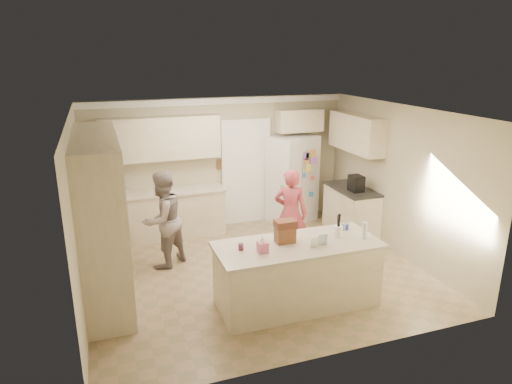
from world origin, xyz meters
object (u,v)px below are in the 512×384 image
object	(u,v)px
refrigerator	(292,179)
dollhouse_body	(285,235)
coffee_maker	(356,183)
teen_boy	(163,220)
utensil_crock	(338,231)
teen_girl	(290,213)
tissue_box	(263,247)
island_base	(297,275)

from	to	relation	value
refrigerator	dollhouse_body	size ratio (longest dim) A/B	6.92
refrigerator	coffee_maker	size ratio (longest dim) A/B	6.00
coffee_maker	teen_boy	bearing A→B (deg)	-179.18
refrigerator	dollhouse_body	distance (m)	3.38
dollhouse_body	teen_boy	xyz separation A→B (m)	(-1.42, 1.75, -0.22)
refrigerator	utensil_crock	size ratio (longest dim) A/B	12.00
dollhouse_body	teen_girl	size ratio (longest dim) A/B	0.17
tissue_box	teen_boy	distance (m)	2.21
island_base	utensil_crock	bearing A→B (deg)	4.40
utensil_crock	teen_girl	size ratio (longest dim) A/B	0.10
refrigerator	utensil_crock	distance (m)	3.17
coffee_maker	island_base	xyz separation A→B (m)	(-2.05, -1.90, -0.63)
tissue_box	teen_boy	size ratio (longest dim) A/B	0.09
refrigerator	island_base	bearing A→B (deg)	-133.72
coffee_maker	tissue_box	bearing A→B (deg)	-142.43
tissue_box	island_base	bearing A→B (deg)	10.30
island_base	tissue_box	xyz separation A→B (m)	(-0.55, -0.10, 0.56)
refrigerator	tissue_box	size ratio (longest dim) A/B	12.86
utensil_crock	island_base	bearing A→B (deg)	-175.60
island_base	teen_girl	bearing A→B (deg)	70.04
teen_boy	dollhouse_body	bearing A→B (deg)	93.50
dollhouse_body	tissue_box	bearing A→B (deg)	-153.43
coffee_maker	utensil_crock	xyz separation A→B (m)	(-1.40, -1.85, -0.07)
refrigerator	teen_girl	xyz separation A→B (m)	(-0.74, -1.63, -0.12)
refrigerator	teen_boy	xyz separation A→B (m)	(-2.87, -1.30, -0.09)
coffee_maker	tissue_box	distance (m)	3.28
utensil_crock	teen_boy	bearing A→B (deg)	141.05
teen_girl	island_base	bearing A→B (deg)	102.47
utensil_crock	refrigerator	bearing A→B (deg)	78.23
utensil_crock	teen_boy	size ratio (longest dim) A/B	0.09
utensil_crock	coffee_maker	bearing A→B (deg)	52.88
teen_girl	refrigerator	bearing A→B (deg)	-82.09
island_base	utensil_crock	xyz separation A→B (m)	(0.65, 0.05, 0.56)
coffee_maker	tissue_box	xyz separation A→B (m)	(-2.60, -2.00, -0.07)
refrigerator	teen_boy	bearing A→B (deg)	-176.94
coffee_maker	dollhouse_body	distance (m)	2.84
utensil_crock	tissue_box	xyz separation A→B (m)	(-1.20, -0.15, -0.00)
tissue_box	teen_boy	xyz separation A→B (m)	(-1.02, 1.95, -0.18)
utensil_crock	tissue_box	world-z (taller)	utensil_crock
refrigerator	teen_boy	world-z (taller)	refrigerator
island_base	tissue_box	size ratio (longest dim) A/B	15.71
coffee_maker	island_base	bearing A→B (deg)	-137.17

